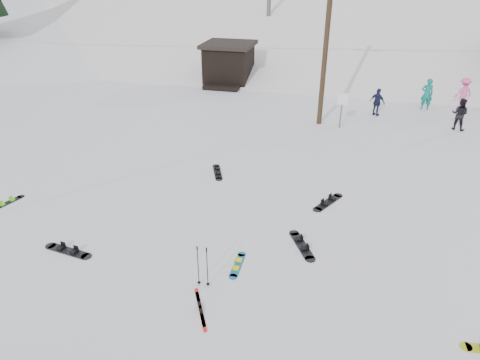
# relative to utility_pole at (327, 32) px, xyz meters

# --- Properties ---
(ground) EXTENTS (200.00, 200.00, 0.00)m
(ground) POSITION_rel_utility_pole_xyz_m (-2.00, -14.00, -4.68)
(ground) COLOR white
(ground) RESTS_ON ground
(ski_slope) EXTENTS (60.00, 85.24, 65.97)m
(ski_slope) POSITION_rel_utility_pole_xyz_m (-2.00, 41.00, -16.68)
(ski_slope) COLOR white
(ski_slope) RESTS_ON ground
(ridge_left) EXTENTS (47.54, 95.03, 58.38)m
(ridge_left) POSITION_rel_utility_pole_xyz_m (-38.00, 34.00, -15.68)
(ridge_left) COLOR white
(ridge_left) RESTS_ON ground
(treeline_left) EXTENTS (20.00, 64.00, 10.00)m
(treeline_left) POSITION_rel_utility_pole_xyz_m (-36.00, 26.00, -4.68)
(treeline_left) COLOR black
(treeline_left) RESTS_ON ground
(treeline_crest) EXTENTS (50.00, 6.00, 10.00)m
(treeline_crest) POSITION_rel_utility_pole_xyz_m (-2.00, 72.00, -4.68)
(treeline_crest) COLOR black
(treeline_crest) RESTS_ON ski_slope
(utility_pole) EXTENTS (2.00, 0.26, 9.00)m
(utility_pole) POSITION_rel_utility_pole_xyz_m (0.00, 0.00, 0.00)
(utility_pole) COLOR #3A2819
(utility_pole) RESTS_ON ground
(trail_sign) EXTENTS (0.50, 0.09, 1.85)m
(trail_sign) POSITION_rel_utility_pole_xyz_m (1.10, -0.42, -3.41)
(trail_sign) COLOR #595B60
(trail_sign) RESTS_ON ground
(lift_hut) EXTENTS (3.40, 4.10, 2.75)m
(lift_hut) POSITION_rel_utility_pole_xyz_m (-7.00, 6.94, -3.32)
(lift_hut) COLOR black
(lift_hut) RESTS_ON ground
(hero_snowboard) EXTENTS (0.26, 1.29, 0.09)m
(hero_snowboard) POSITION_rel_utility_pole_xyz_m (-1.20, -12.68, -4.66)
(hero_snowboard) COLOR #1964A6
(hero_snowboard) RESTS_ON ground
(hero_skis) EXTENTS (0.81, 1.41, 0.08)m
(hero_skis) POSITION_rel_utility_pole_xyz_m (-1.67, -14.59, -4.66)
(hero_skis) COLOR red
(hero_skis) RESTS_ON ground
(ski_poles) EXTENTS (0.35, 0.09, 1.26)m
(ski_poles) POSITION_rel_utility_pole_xyz_m (-1.88, -13.71, -4.03)
(ski_poles) COLOR black
(ski_poles) RESTS_ON ground
(board_scatter_a) EXTENTS (1.68, 0.51, 0.12)m
(board_scatter_a) POSITION_rel_utility_pole_xyz_m (-6.35, -13.32, -4.65)
(board_scatter_a) COLOR black
(board_scatter_a) RESTS_ON ground
(board_scatter_b) EXTENTS (0.77, 1.45, 0.11)m
(board_scatter_b) POSITION_rel_utility_pole_xyz_m (-3.53, -7.05, -4.65)
(board_scatter_b) COLOR black
(board_scatter_b) RESTS_ON ground
(board_scatter_c) EXTENTS (0.55, 1.28, 0.09)m
(board_scatter_c) POSITION_rel_utility_pole_xyz_m (-10.20, -11.34, -4.66)
(board_scatter_c) COLOR black
(board_scatter_c) RESTS_ON ground
(board_scatter_d) EXTENTS (0.97, 1.53, 0.12)m
(board_scatter_d) POSITION_rel_utility_pole_xyz_m (0.49, -11.26, -4.65)
(board_scatter_d) COLOR black
(board_scatter_d) RESTS_ON ground
(board_scatter_f) EXTENTS (0.99, 1.55, 0.12)m
(board_scatter_f) POSITION_rel_utility_pole_xyz_m (1.09, -8.40, -4.65)
(board_scatter_f) COLOR black
(board_scatter_f) RESTS_ON ground
(skier_teal) EXTENTS (0.69, 0.48, 1.81)m
(skier_teal) POSITION_rel_utility_pole_xyz_m (5.77, 4.00, -3.77)
(skier_teal) COLOR #0A6D61
(skier_teal) RESTS_ON ground
(skier_dark) EXTENTS (0.98, 0.90, 1.64)m
(skier_dark) POSITION_rel_utility_pole_xyz_m (6.99, 0.87, -3.86)
(skier_dark) COLOR black
(skier_dark) RESTS_ON ground
(skier_pink) EXTENTS (1.28, 1.10, 1.72)m
(skier_pink) POSITION_rel_utility_pole_xyz_m (7.94, 5.06, -3.82)
(skier_pink) COLOR #EE54A2
(skier_pink) RESTS_ON ground
(skier_navy) EXTENTS (0.96, 0.82, 1.55)m
(skier_navy) POSITION_rel_utility_pole_xyz_m (2.98, 2.10, -3.91)
(skier_navy) COLOR #171C3B
(skier_navy) RESTS_ON ground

